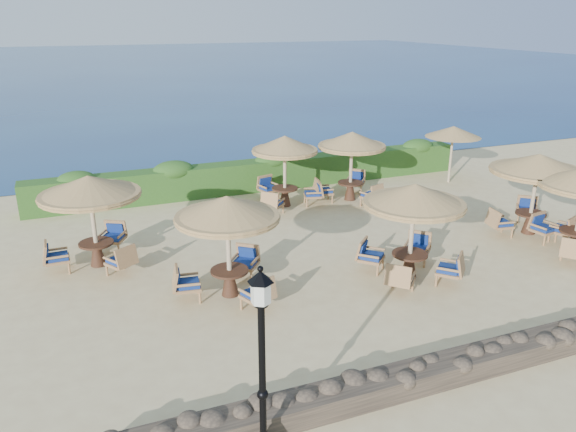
% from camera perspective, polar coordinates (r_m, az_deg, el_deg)
% --- Properties ---
extents(ground, '(120.00, 120.00, 0.00)m').
position_cam_1_polar(ground, '(16.83, 5.28, -3.94)').
color(ground, beige).
rests_on(ground, ground).
extents(sea, '(160.00, 160.00, 0.00)m').
position_cam_1_polar(sea, '(84.25, -17.39, 14.31)').
color(sea, navy).
rests_on(sea, ground).
extents(hedge, '(18.00, 0.90, 1.20)m').
position_cam_1_polar(hedge, '(22.89, -2.82, 4.18)').
color(hedge, '#224917').
rests_on(hedge, ground).
extents(stone_wall, '(15.00, 0.65, 0.44)m').
position_cam_1_polar(stone_wall, '(12.21, 18.90, -13.73)').
color(stone_wall, brown).
rests_on(stone_wall, ground).
extents(lamp_post, '(0.44, 0.44, 3.31)m').
position_cam_1_polar(lamp_post, '(8.92, -2.63, -15.84)').
color(lamp_post, black).
rests_on(lamp_post, ground).
extents(extra_parasol, '(2.30, 2.30, 2.41)m').
position_cam_1_polar(extra_parasol, '(24.49, 16.45, 8.21)').
color(extra_parasol, '#C3AE8A').
rests_on(extra_parasol, ground).
extents(cafe_set_0, '(2.74, 2.75, 2.65)m').
position_cam_1_polar(cafe_set_0, '(13.78, -6.14, -1.08)').
color(cafe_set_0, '#C3AE8A').
rests_on(cafe_set_0, ground).
extents(cafe_set_1, '(2.70, 2.70, 2.65)m').
position_cam_1_polar(cafe_set_1, '(15.05, 12.59, 0.09)').
color(cafe_set_1, '#C3AE8A').
rests_on(cafe_set_1, ground).
extents(cafe_set_3, '(2.79, 2.78, 2.65)m').
position_cam_1_polar(cafe_set_3, '(16.31, -19.39, 1.36)').
color(cafe_set_3, '#C3AE8A').
rests_on(cafe_set_3, ground).
extents(cafe_set_4, '(2.68, 2.68, 2.65)m').
position_cam_1_polar(cafe_set_4, '(20.51, -0.33, 5.85)').
color(cafe_set_4, '#C3AE8A').
rests_on(cafe_set_4, ground).
extents(cafe_set_5, '(2.72, 2.74, 2.65)m').
position_cam_1_polar(cafe_set_5, '(21.34, 6.48, 6.39)').
color(cafe_set_5, '#C3AE8A').
rests_on(cafe_set_5, ground).
extents(cafe_set_6, '(2.96, 2.96, 2.65)m').
position_cam_1_polar(cafe_set_6, '(19.44, 23.94, 3.76)').
color(cafe_set_6, '#C3AE8A').
rests_on(cafe_set_6, ground).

